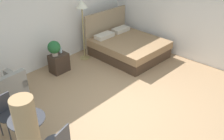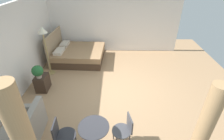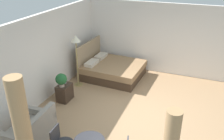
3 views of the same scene
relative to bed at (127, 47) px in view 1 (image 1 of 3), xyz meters
name	(u,v)px [view 1 (image 1 of 3)]	position (x,y,z in m)	size (l,w,h in m)	color
ground_plane	(123,104)	(-2.05, -1.57, -0.31)	(9.39, 8.92, 0.02)	#9E7A56
wall_back	(42,21)	(-2.05, 1.39, 1.03)	(9.39, 0.12, 2.66)	silver
wall_right	(195,17)	(1.14, -1.57, 1.03)	(0.12, 5.92, 2.66)	silver
bed	(127,47)	(0.00, 0.00, 0.00)	(1.85, 2.14, 1.26)	#473323
nightstand	(59,63)	(-2.08, 0.76, -0.04)	(0.50, 0.36, 0.53)	#38281E
potted_plant	(54,48)	(-2.18, 0.77, 0.47)	(0.35, 0.35, 0.42)	tan
vase	(60,50)	(-1.96, 0.80, 0.30)	(0.09, 0.09, 0.15)	silver
floor_lamp	(82,10)	(-1.04, 0.85, 1.23)	(0.33, 0.33, 1.82)	#99844C
balcony_table	(28,128)	(-4.23, -1.19, 0.20)	(0.64, 0.64, 0.72)	#2D2D33
cafe_chair_near_window	(7,111)	(-4.28, -0.51, 0.24)	(0.47, 0.47, 0.87)	#2D2D33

